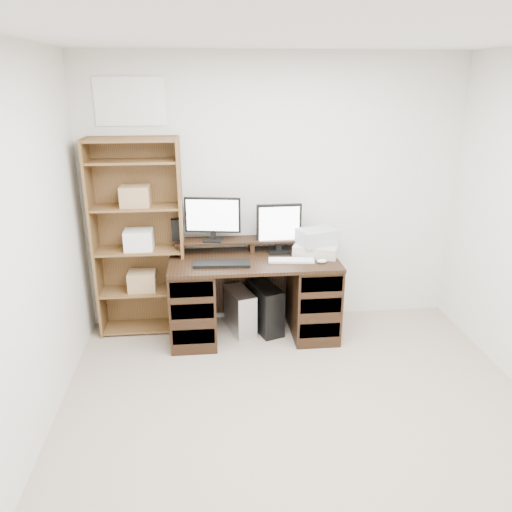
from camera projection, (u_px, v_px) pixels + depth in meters
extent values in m
cube|color=tan|center=(313.00, 456.00, 3.19)|extent=(3.50, 4.00, 0.02)
cube|color=white|center=(335.00, 24.00, 2.34)|extent=(3.50, 4.00, 0.02)
cube|color=silver|center=(274.00, 194.00, 4.64)|extent=(3.50, 0.02, 2.50)
cube|color=white|center=(130.00, 102.00, 4.23)|extent=(0.60, 0.01, 0.40)
cube|color=black|center=(254.00, 261.00, 4.44)|extent=(1.50, 0.70, 0.03)
cube|color=black|center=(193.00, 301.00, 4.51)|extent=(0.40, 0.66, 0.72)
cube|color=black|center=(313.00, 296.00, 4.62)|extent=(0.40, 0.66, 0.72)
cube|color=black|center=(250.00, 281.00, 4.87)|extent=(1.48, 0.02, 0.65)
cube|color=black|center=(194.00, 337.00, 4.27)|extent=(0.36, 0.01, 0.14)
cube|color=black|center=(193.00, 311.00, 4.19)|extent=(0.36, 0.01, 0.14)
cube|color=black|center=(191.00, 289.00, 4.12)|extent=(0.36, 0.01, 0.14)
cube|color=black|center=(320.00, 330.00, 4.38)|extent=(0.36, 0.01, 0.14)
cube|color=black|center=(321.00, 306.00, 4.30)|extent=(0.36, 0.01, 0.14)
cube|color=black|center=(322.00, 284.00, 4.23)|extent=(0.36, 0.01, 0.14)
cube|color=black|center=(181.00, 248.00, 4.56)|extent=(0.04, 0.20, 0.10)
cube|color=black|center=(251.00, 246.00, 4.62)|extent=(0.04, 0.20, 0.10)
cube|color=black|center=(320.00, 244.00, 4.69)|extent=(0.04, 0.20, 0.10)
cube|color=black|center=(251.00, 240.00, 4.60)|extent=(1.40, 0.22, 0.02)
cube|color=black|center=(213.00, 240.00, 4.54)|extent=(0.18, 0.15, 0.01)
cube|color=black|center=(213.00, 234.00, 4.53)|extent=(0.05, 0.03, 0.09)
cube|color=black|center=(213.00, 215.00, 4.47)|extent=(0.50, 0.11, 0.32)
cube|color=white|center=(212.00, 215.00, 4.46)|extent=(0.46, 0.08, 0.28)
cube|color=black|center=(279.00, 251.00, 4.60)|extent=(0.20, 0.16, 0.02)
cube|color=black|center=(279.00, 244.00, 4.60)|extent=(0.05, 0.03, 0.11)
cube|color=black|center=(279.00, 223.00, 4.53)|extent=(0.41, 0.05, 0.36)
cube|color=white|center=(279.00, 224.00, 4.51)|extent=(0.37, 0.01, 0.31)
cube|color=black|center=(176.00, 230.00, 4.52)|extent=(0.08, 0.08, 0.20)
cube|color=black|center=(222.00, 264.00, 4.28)|extent=(0.50, 0.20, 0.03)
cube|color=silver|center=(291.00, 260.00, 4.38)|extent=(0.41, 0.16, 0.02)
ellipsoid|color=silver|center=(322.00, 261.00, 4.34)|extent=(0.10, 0.08, 0.04)
cube|color=#B9B1A1|center=(316.00, 249.00, 4.54)|extent=(0.47, 0.42, 0.10)
cube|color=#A0A6AB|center=(317.00, 237.00, 4.50)|extent=(0.39, 0.33, 0.14)
cube|color=#B7BABE|center=(240.00, 311.00, 4.69)|extent=(0.29, 0.44, 0.41)
cube|color=black|center=(265.00, 308.00, 4.70)|extent=(0.33, 0.49, 0.45)
cube|color=#19FF33|center=(276.00, 308.00, 4.48)|extent=(0.01, 0.01, 0.01)
cube|color=brown|center=(95.00, 241.00, 4.44)|extent=(0.02, 0.30, 1.80)
cube|color=brown|center=(182.00, 238.00, 4.51)|extent=(0.02, 0.30, 1.80)
cube|color=brown|center=(141.00, 235.00, 4.61)|extent=(0.80, 0.01, 1.80)
cube|color=brown|center=(146.00, 326.00, 4.77)|extent=(0.75, 0.28, 0.02)
cube|color=brown|center=(143.00, 291.00, 4.64)|extent=(0.75, 0.28, 0.02)
cube|color=brown|center=(140.00, 250.00, 4.51)|extent=(0.75, 0.28, 0.02)
cube|color=brown|center=(136.00, 207.00, 4.37)|extent=(0.75, 0.28, 0.02)
cube|color=brown|center=(132.00, 161.00, 4.24)|extent=(0.75, 0.28, 0.02)
cube|color=brown|center=(130.00, 140.00, 4.18)|extent=(0.75, 0.28, 0.02)
cube|color=#A07F54|center=(142.00, 281.00, 4.61)|extent=(0.25, 0.20, 0.18)
cube|color=white|center=(139.00, 240.00, 4.47)|extent=(0.25, 0.20, 0.18)
cube|color=#A07F54|center=(135.00, 196.00, 4.34)|extent=(0.25, 0.20, 0.18)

